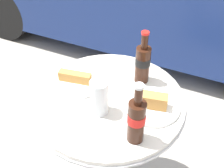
% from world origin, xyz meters
% --- Properties ---
extents(bistro_table, '(0.64, 0.64, 0.75)m').
position_xyz_m(bistro_table, '(0.00, 0.00, 0.55)').
color(bistro_table, '#B7B7BC').
rests_on(bistro_table, ground_plane).
extents(cola_bottle_left, '(0.06, 0.06, 0.25)m').
position_xyz_m(cola_bottle_left, '(0.17, -0.15, 0.85)').
color(cola_bottle_left, '#33190F').
rests_on(cola_bottle_left, bistro_table).
extents(cola_bottle_right, '(0.07, 0.07, 0.24)m').
position_xyz_m(cola_bottle_right, '(0.08, 0.16, 0.85)').
color(cola_bottle_right, '#33190F').
rests_on(cola_bottle_right, bistro_table).
extents(drinking_glass, '(0.07, 0.07, 0.15)m').
position_xyz_m(drinking_glass, '(0.00, -0.08, 0.82)').
color(drinking_glass, black).
rests_on(drinking_glass, bistro_table).
extents(lunch_plate_near, '(0.22, 0.22, 0.06)m').
position_xyz_m(lunch_plate_near, '(-0.17, 0.02, 0.76)').
color(lunch_plate_near, white).
rests_on(lunch_plate_near, bistro_table).
extents(lunch_plate_far, '(0.22, 0.22, 0.07)m').
position_xyz_m(lunch_plate_far, '(0.18, 0.02, 0.77)').
color(lunch_plate_far, white).
rests_on(lunch_plate_far, bistro_table).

